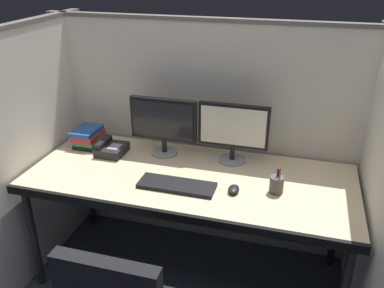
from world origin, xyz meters
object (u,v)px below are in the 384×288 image
(desk_phone, at_px, (111,149))
(monitor_left, at_px, (163,123))
(pen_cup, at_px, (277,185))
(monitor_right, at_px, (233,129))
(book_stack, at_px, (89,137))
(desk, at_px, (189,184))
(computer_mouse, at_px, (234,189))
(keyboard_main, at_px, (177,185))

(desk_phone, bearing_deg, monitor_left, 15.79)
(monitor_left, relative_size, pen_cup, 2.75)
(monitor_right, relative_size, desk_phone, 2.26)
(book_stack, bearing_deg, desk_phone, -21.75)
(desk, height_order, monitor_right, monitor_right)
(computer_mouse, xyz_separation_m, pen_cup, (0.22, 0.06, 0.03))
(desk, height_order, desk_phone, desk_phone)
(pen_cup, bearing_deg, computer_mouse, -164.64)
(desk, xyz_separation_m, monitor_left, (-0.24, 0.24, 0.27))
(monitor_right, height_order, pen_cup, monitor_right)
(monitor_right, bearing_deg, pen_cup, -44.71)
(monitor_right, bearing_deg, book_stack, -178.29)
(monitor_left, bearing_deg, book_stack, -178.65)
(computer_mouse, height_order, pen_cup, pen_cup)
(book_stack, bearing_deg, monitor_left, 1.35)
(desk, height_order, monitor_left, monitor_left)
(desk, xyz_separation_m, pen_cup, (0.50, -0.04, 0.10))
(desk, height_order, computer_mouse, computer_mouse)
(desk, xyz_separation_m, monitor_right, (0.20, 0.26, 0.27))
(desk, bearing_deg, keyboard_main, -103.65)
(desk, distance_m, book_stack, 0.81)
(monitor_left, relative_size, monitor_right, 1.00)
(desk, bearing_deg, monitor_left, 134.37)
(pen_cup, height_order, book_stack, pen_cup)
(monitor_left, height_order, keyboard_main, monitor_left)
(book_stack, xyz_separation_m, desk_phone, (0.20, -0.08, -0.03))
(monitor_left, distance_m, monitor_right, 0.44)
(book_stack, distance_m, desk_phone, 0.22)
(desk_phone, bearing_deg, pen_cup, -9.87)
(desk, distance_m, desk_phone, 0.59)
(monitor_right, xyz_separation_m, keyboard_main, (-0.24, -0.39, -0.20))
(monitor_right, xyz_separation_m, desk_phone, (-0.77, -0.11, -0.18))
(keyboard_main, bearing_deg, desk_phone, 152.31)
(monitor_right, height_order, desk_phone, monitor_right)
(keyboard_main, height_order, book_stack, book_stack)
(desk, relative_size, desk_phone, 10.00)
(computer_mouse, bearing_deg, monitor_left, 146.65)
(book_stack, relative_size, desk_phone, 1.11)
(keyboard_main, height_order, pen_cup, pen_cup)
(monitor_left, height_order, pen_cup, monitor_left)
(monitor_left, xyz_separation_m, computer_mouse, (0.52, -0.34, -0.20))
(computer_mouse, bearing_deg, pen_cup, 15.36)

